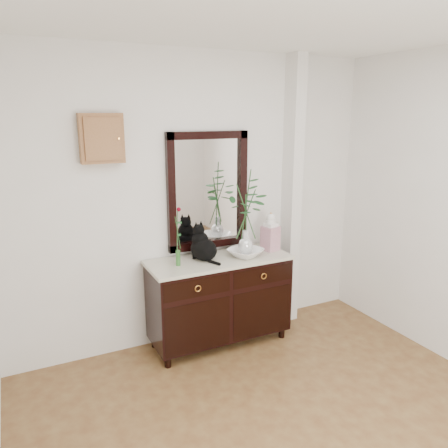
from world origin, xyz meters
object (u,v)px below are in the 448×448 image
sideboard (219,296)px  cat (204,242)px  lotus_bowl (246,253)px  ginger_jar (271,231)px

sideboard → cat: (-0.14, 0.02, 0.54)m
sideboard → lotus_bowl: bearing=-14.0°
lotus_bowl → ginger_jar: 0.36m
sideboard → ginger_jar: 0.79m
sideboard → lotus_bowl: 0.48m
cat → ginger_jar: (0.70, -0.01, 0.02)m
cat → ginger_jar: bearing=-22.5°
cat → ginger_jar: size_ratio=0.88×
sideboard → ginger_jar: (0.56, 0.01, 0.57)m
sideboard → lotus_bowl: (0.24, -0.06, 0.41)m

